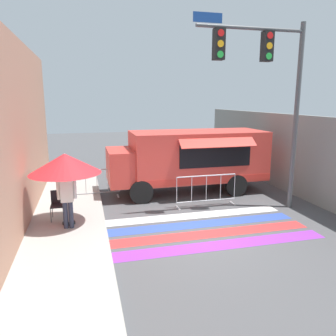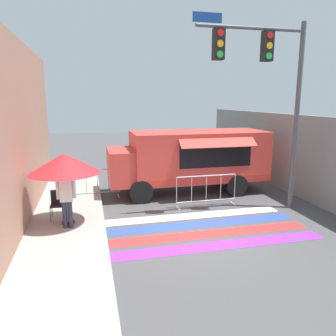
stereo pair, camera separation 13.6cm
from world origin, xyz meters
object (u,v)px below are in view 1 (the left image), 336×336
(food_truck, at_px, (186,157))
(folding_chair, at_px, (59,202))
(barricade_side, at_px, (97,184))
(patio_umbrella, at_px, (65,164))
(vendor_person, at_px, (67,196))
(traffic_signal_pole, at_px, (267,76))
(barricade_front, at_px, (206,191))

(food_truck, bearing_deg, folding_chair, -153.74)
(barricade_side, bearing_deg, folding_chair, -116.67)
(barricade_side, bearing_deg, food_truck, -1.33)
(food_truck, xyz_separation_m, barricade_side, (-3.54, 0.08, -0.89))
(patio_umbrella, relative_size, barricade_side, 1.23)
(food_truck, height_order, vendor_person, food_truck)
(traffic_signal_pole, relative_size, barricade_front, 2.82)
(traffic_signal_pole, height_order, barricade_front, traffic_signal_pole)
(barricade_side, bearing_deg, vendor_person, -105.69)
(vendor_person, relative_size, barricade_side, 0.97)
(folding_chair, bearing_deg, vendor_person, -52.85)
(patio_umbrella, bearing_deg, traffic_signal_pole, 1.76)
(patio_umbrella, height_order, barricade_side, patio_umbrella)
(traffic_signal_pole, height_order, barricade_side, traffic_signal_pole)
(patio_umbrella, bearing_deg, barricade_side, 72.51)
(patio_umbrella, bearing_deg, barricade_front, 12.52)
(food_truck, distance_m, barricade_front, 2.08)
(patio_umbrella, height_order, barricade_front, patio_umbrella)
(vendor_person, distance_m, barricade_side, 3.48)
(vendor_person, bearing_deg, barricade_side, 69.10)
(vendor_person, relative_size, barricade_front, 0.75)
(folding_chair, distance_m, barricade_front, 4.94)
(folding_chair, distance_m, vendor_person, 1.01)
(traffic_signal_pole, bearing_deg, food_truck, 123.40)
(traffic_signal_pole, relative_size, vendor_person, 3.78)
(food_truck, height_order, patio_umbrella, food_truck)
(food_truck, height_order, traffic_signal_pole, traffic_signal_pole)
(barricade_front, bearing_deg, vendor_person, -163.81)
(food_truck, bearing_deg, patio_umbrella, -147.00)
(food_truck, relative_size, vendor_person, 3.81)
(patio_umbrella, xyz_separation_m, barricade_front, (4.64, 1.03, -1.39))
(traffic_signal_pole, xyz_separation_m, barricade_front, (-1.63, 0.84, -3.88))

